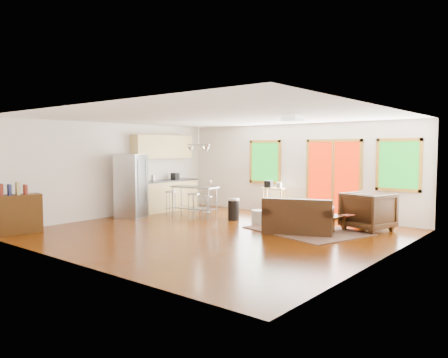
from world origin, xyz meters
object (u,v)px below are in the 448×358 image
Objects in this scene: rug at (307,231)px; island at (194,196)px; refrigerator at (131,186)px; loveseat at (298,219)px; kitchen_cart at (273,191)px; armchair at (368,209)px; coffee_table at (325,217)px; ottoman at (301,217)px.

island reaches higher than rug.
refrigerator is (-4.76, -1.23, 0.86)m from rug.
loveseat is 2.86m from kitchen_cart.
loveseat is at bearing -6.04° from island.
refrigerator reaches higher than armchair.
armchair is 1.02× the size of kitchen_cart.
coffee_table is 0.78m from ottoman.
rug is 0.58m from coffee_table.
loveseat is at bearing 64.37° from armchair.
island reaches higher than coffee_table.
armchair is at bearing -13.10° from kitchen_cart.
ottoman is at bearing -34.57° from kitchen_cart.
ottoman is (-0.48, 0.99, -0.11)m from loveseat.
kitchen_cart reaches higher than island.
island is (-4.62, -0.94, 0.08)m from armchair.
island is at bearing -133.05° from kitchen_cart.
kitchen_cart is at bearing 151.10° from coffee_table.
rug is 1.42× the size of loveseat.
coffee_table is 3.83m from island.
island is at bearing 179.51° from rug.
refrigerator is at bearing -165.48° from rug.
island reaches higher than ottoman.
rug is 2.46× the size of coffee_table.
armchair is 1.59× the size of ottoman.
ottoman is at bearing 128.64° from rug.
kitchen_cart reaches higher than loveseat.
kitchen_cart is (-3.07, 0.72, 0.17)m from armchair.
kitchen_cart is (-1.98, 2.03, 0.35)m from loveseat.
island is at bearing 151.98° from loveseat.
kitchen_cart is (-1.51, 1.04, 0.46)m from ottoman.
refrigerator is (-4.99, -1.68, 0.56)m from coffee_table.
island is (-3.80, -0.41, 0.27)m from coffee_table.
coffee_table is 0.71× the size of island.
island is 2.27m from kitchen_cart.
loveseat reaches higher than rug.
armchair is (1.05, 0.97, 0.48)m from rug.
coffee_table is at bearing 49.09° from loveseat.
rug is 2.47× the size of armchair.
loveseat is at bearing -96.96° from rug.
loveseat is at bearing -64.30° from ottoman.
ottoman is at bearing 25.59° from armchair.
armchair is 4.72m from island.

